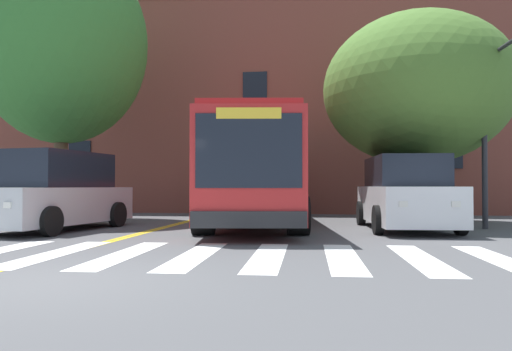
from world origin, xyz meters
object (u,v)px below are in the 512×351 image
at_px(city_bus, 253,172).
at_px(traffic_light_near_corner, 510,92).
at_px(car_white_far_lane, 405,195).
at_px(street_tree_curbside_small, 62,44).
at_px(car_silver_near_lane, 57,193).
at_px(street_tree_curbside_large, 417,90).

distance_m(city_bus, traffic_light_near_corner, 7.74).
relative_size(car_white_far_lane, traffic_light_near_corner, 0.97).
height_order(car_white_far_lane, street_tree_curbside_small, street_tree_curbside_small).
relative_size(car_white_far_lane, street_tree_curbside_small, 0.53).
xyz_separation_m(car_silver_near_lane, traffic_light_near_corner, (12.28, 0.39, 2.63)).
distance_m(city_bus, car_white_far_lane, 4.82).
height_order(city_bus, traffic_light_near_corner, traffic_light_near_corner).
relative_size(street_tree_curbside_large, street_tree_curbside_small, 0.69).
bearing_deg(street_tree_curbside_large, traffic_light_near_corner, -62.16).
distance_m(car_silver_near_lane, street_tree_curbside_large, 11.66).
relative_size(city_bus, street_tree_curbside_large, 1.68).
relative_size(city_bus, street_tree_curbside_small, 1.16).
xyz_separation_m(car_white_far_lane, street_tree_curbside_small, (-11.69, 1.89, 5.39)).
xyz_separation_m(street_tree_curbside_large, street_tree_curbside_small, (-12.41, -0.15, 1.99)).
bearing_deg(street_tree_curbside_small, street_tree_curbside_large, 0.69).
height_order(car_silver_near_lane, street_tree_curbside_small, street_tree_curbside_small).
bearing_deg(city_bus, car_white_far_lane, -15.05).
height_order(street_tree_curbside_large, street_tree_curbside_small, street_tree_curbside_small).
bearing_deg(street_tree_curbside_large, street_tree_curbside_small, -179.31).
relative_size(car_silver_near_lane, car_white_far_lane, 0.98).
bearing_deg(car_silver_near_lane, street_tree_curbside_large, 19.24).
distance_m(car_silver_near_lane, car_white_far_lane, 9.96).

